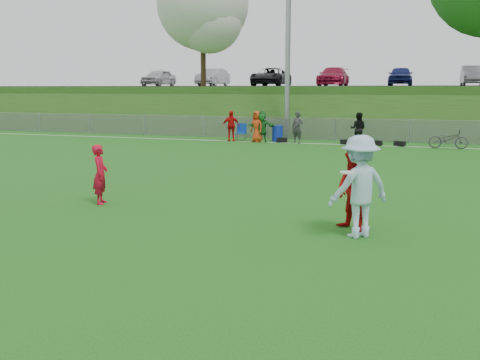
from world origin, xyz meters
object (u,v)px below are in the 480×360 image
at_px(player_red_left, 100,174).
at_px(player_red_center, 354,191).
at_px(player_blue, 359,187).
at_px(frisbee, 348,172).
at_px(bicycle, 448,139).
at_px(recycling_bin, 277,133).

relative_size(player_red_left, player_red_center, 0.91).
xyz_separation_m(player_blue, frisbee, (-0.18, -0.48, 0.35)).
height_order(player_red_left, bicycle, player_red_left).
bearing_deg(player_red_left, player_blue, -120.47).
distance_m(player_blue, bicycle, 17.60).
distance_m(player_red_center, bicycle, 17.18).
height_order(frisbee, recycling_bin, frisbee).
bearing_deg(player_red_left, bicycle, -50.16).
xyz_separation_m(player_red_left, player_blue, (6.57, -1.09, 0.25)).
xyz_separation_m(player_blue, bicycle, (2.52, 17.41, -0.53)).
distance_m(player_red_left, bicycle, 18.68).
xyz_separation_m(frisbee, bicycle, (2.69, 17.90, -0.88)).
relative_size(player_red_center, player_blue, 0.82).
relative_size(player_red_center, frisbee, 5.71).
xyz_separation_m(player_red_center, bicycle, (2.67, 16.96, -0.36)).
height_order(player_red_center, bicycle, player_red_center).
bearing_deg(bicycle, player_red_center, 170.46).
height_order(player_red_center, recycling_bin, player_red_center).
height_order(player_red_left, frisbee, player_red_left).
bearing_deg(player_blue, bicycle, -138.96).
bearing_deg(frisbee, player_red_center, 88.55).
height_order(frisbee, bicycle, frisbee).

